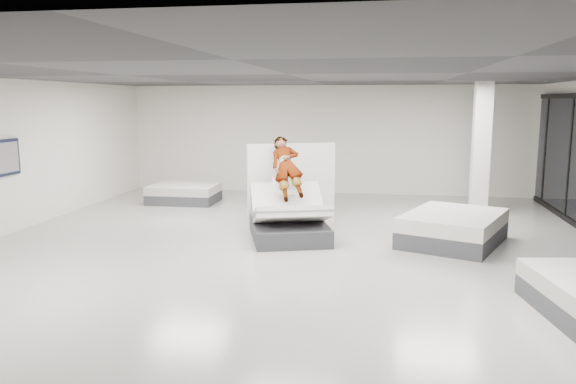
% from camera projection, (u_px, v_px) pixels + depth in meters
% --- Properties ---
extents(room, '(14.00, 14.04, 3.20)m').
position_uv_depth(room, '(287.00, 166.00, 9.91)').
color(room, '#A29F99').
rests_on(room, ground).
extents(hero_bed, '(1.96, 2.27, 1.17)m').
position_uv_depth(hero_bed, '(289.00, 220.00, 11.25)').
color(hero_bed, '#39393E').
rests_on(hero_bed, floor).
extents(person, '(1.00, 1.54, 1.44)m').
position_uv_depth(person, '(287.00, 178.00, 11.42)').
color(person, slate).
rests_on(person, hero_bed).
extents(remote, '(0.09, 0.15, 0.08)m').
position_uv_depth(remote, '(300.00, 189.00, 11.14)').
color(remote, black).
rests_on(remote, person).
extents(divider_panel, '(1.85, 0.93, 1.82)m').
position_uv_depth(divider_panel, '(292.00, 184.00, 12.51)').
color(divider_panel, white).
rests_on(divider_panel, floor).
extents(flat_bed_right_far, '(2.33, 2.63, 0.60)m').
position_uv_depth(flat_bed_right_far, '(453.00, 228.00, 10.90)').
color(flat_bed_right_far, '#39393E').
rests_on(flat_bed_right_far, floor).
extents(flat_bed_left_far, '(1.79, 1.35, 0.49)m').
position_uv_depth(flat_bed_left_far, '(184.00, 194.00, 15.29)').
color(flat_bed_left_far, '#39393E').
rests_on(flat_bed_left_far, floor).
extents(column, '(0.40, 0.40, 3.20)m').
position_uv_depth(column, '(481.00, 149.00, 13.62)').
color(column, silver).
rests_on(column, floor).
extents(wall_poster, '(0.06, 0.95, 0.75)m').
position_uv_depth(wall_poster, '(4.00, 158.00, 11.39)').
color(wall_poster, black).
rests_on(wall_poster, wall_left).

